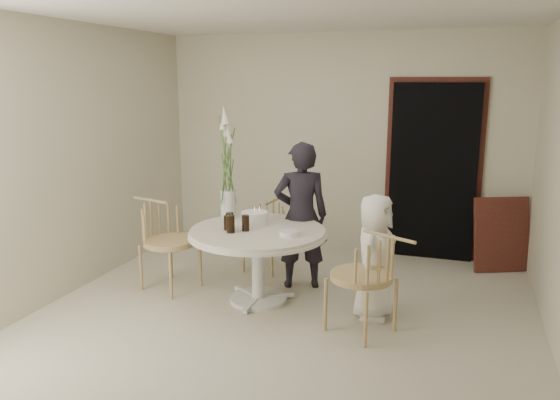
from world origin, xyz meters
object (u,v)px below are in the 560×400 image
(girl, at_px, (301,216))
(flower_vase, at_px, (227,172))
(table, at_px, (258,241))
(chair_left, at_px, (160,231))
(boy, at_px, (375,257))
(birthday_cake, at_px, (255,218))
(chair_far, at_px, (269,225))
(chair_right, at_px, (374,269))

(girl, xyz_separation_m, flower_vase, (-0.73, -0.19, 0.45))
(table, height_order, flower_vase, flower_vase)
(chair_left, height_order, boy, boy)
(girl, xyz_separation_m, birthday_cake, (-0.38, -0.34, 0.03))
(chair_far, xyz_separation_m, birthday_cake, (0.13, -0.80, 0.29))
(boy, relative_size, birthday_cake, 4.40)
(table, distance_m, chair_far, 1.00)
(girl, bearing_deg, chair_right, 113.81)
(girl, distance_m, flower_vase, 0.88)
(boy, bearing_deg, flower_vase, 87.47)
(table, xyz_separation_m, girl, (0.28, 0.52, 0.15))
(table, bearing_deg, boy, -0.06)
(birthday_cake, bearing_deg, chair_right, -23.97)
(chair_right, relative_size, girl, 0.61)
(chair_left, bearing_deg, flower_vase, -52.71)
(table, xyz_separation_m, boy, (1.13, -0.00, -0.04))
(chair_left, relative_size, flower_vase, 0.81)
(chair_right, height_order, flower_vase, flower_vase)
(flower_vase, bearing_deg, boy, -11.59)
(chair_right, relative_size, flower_vase, 0.80)
(boy, bearing_deg, chair_right, -162.46)
(boy, height_order, birthday_cake, boy)
(birthday_cake, bearing_deg, chair_left, -173.71)
(chair_right, xyz_separation_m, girl, (-0.90, 0.91, 0.16))
(chair_far, xyz_separation_m, boy, (1.35, -0.97, 0.07))
(flower_vase, bearing_deg, girl, 14.98)
(table, bearing_deg, chair_left, 176.84)
(chair_far, height_order, boy, boy)
(birthday_cake, bearing_deg, table, -60.48)
(chair_right, height_order, girl, girl)
(chair_right, bearing_deg, girl, -108.54)
(chair_far, bearing_deg, table, -69.44)
(chair_far, xyz_separation_m, chair_left, (-0.88, -0.91, 0.10))
(chair_far, bearing_deg, birthday_cake, -73.37)
(chair_right, xyz_separation_m, chair_left, (-2.29, 0.46, 0.00))
(table, distance_m, boy, 1.13)
(table, height_order, chair_left, chair_left)
(chair_far, relative_size, birthday_cake, 3.00)
(table, xyz_separation_m, birthday_cake, (-0.10, 0.17, 0.18))
(chair_left, distance_m, flower_vase, 0.93)
(chair_left, relative_size, boy, 0.81)
(chair_left, height_order, flower_vase, flower_vase)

